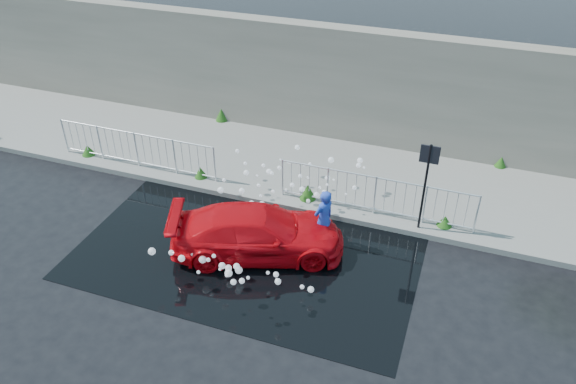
{
  "coord_description": "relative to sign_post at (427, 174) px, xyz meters",
  "views": [
    {
      "loc": [
        4.91,
        -8.51,
        8.64
      ],
      "look_at": [
        1.03,
        2.31,
        1.0
      ],
      "focal_mm": 35.0,
      "sensor_mm": 36.0,
      "label": 1
    }
  ],
  "objects": [
    {
      "name": "curb",
      "position": [
        -4.2,
        -0.1,
        -1.64
      ],
      "size": [
        30.0,
        0.25,
        0.16
      ],
      "primitive_type": "cube",
      "color": "gray",
      "rests_on": "ground"
    },
    {
      "name": "water_spray",
      "position": [
        -3.63,
        -1.38,
        -1.07
      ],
      "size": [
        3.65,
        5.72,
        1.06
      ],
      "color": "white",
      "rests_on": "ground"
    },
    {
      "name": "ground",
      "position": [
        -4.2,
        -3.1,
        -1.72
      ],
      "size": [
        90.0,
        90.0,
        0.0
      ],
      "primitive_type": "plane",
      "color": "black",
      "rests_on": "ground"
    },
    {
      "name": "pavement",
      "position": [
        -4.2,
        1.9,
        -1.65
      ],
      "size": [
        30.0,
        4.0,
        0.15
      ],
      "primitive_type": "cube",
      "color": "gray",
      "rests_on": "ground"
    },
    {
      "name": "retaining_wall",
      "position": [
        -4.2,
        4.1,
        0.18
      ],
      "size": [
        30.0,
        0.6,
        3.5
      ],
      "primitive_type": "cube",
      "color": "#696458",
      "rests_on": "pavement"
    },
    {
      "name": "weeds",
      "position": [
        -4.48,
        1.48,
        -1.39
      ],
      "size": [
        12.17,
        3.93,
        0.43
      ],
      "color": "#194211",
      "rests_on": "pavement"
    },
    {
      "name": "sign_post",
      "position": [
        0.0,
        0.0,
        0.0
      ],
      "size": [
        0.45,
        0.06,
        2.5
      ],
      "color": "black",
      "rests_on": "ground"
    },
    {
      "name": "person",
      "position": [
        -2.1,
        -1.3,
        -0.94
      ],
      "size": [
        0.62,
        0.68,
        1.57
      ],
      "primitive_type": "imported",
      "rotation": [
        0.0,
        0.0,
        -2.12
      ],
      "color": "#2441B5",
      "rests_on": "ground"
    },
    {
      "name": "railing_left",
      "position": [
        -8.2,
        0.25,
        -0.99
      ],
      "size": [
        5.05,
        0.05,
        1.1
      ],
      "color": "silver",
      "rests_on": "pavement"
    },
    {
      "name": "puddle",
      "position": [
        -3.7,
        -2.1,
        -1.72
      ],
      "size": [
        8.0,
        5.0,
        0.01
      ],
      "primitive_type": "cube",
      "color": "black",
      "rests_on": "ground"
    },
    {
      "name": "railing_right",
      "position": [
        -1.2,
        0.25,
        -0.99
      ],
      "size": [
        5.05,
        0.05,
        1.1
      ],
      "color": "silver",
      "rests_on": "pavement"
    },
    {
      "name": "red_car",
      "position": [
        -3.47,
        -2.05,
        -1.14
      ],
      "size": [
        4.37,
        2.97,
        1.18
      ],
      "primitive_type": "imported",
      "rotation": [
        0.0,
        0.0,
        1.93
      ],
      "color": "red",
      "rests_on": "ground"
    }
  ]
}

